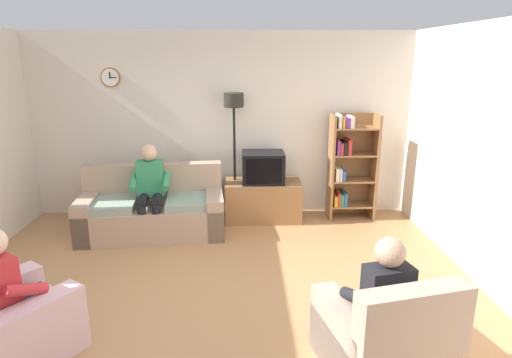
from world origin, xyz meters
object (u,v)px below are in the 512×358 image
(bookshelf, at_px, (349,164))
(person_in_left_armchair, at_px, (11,286))
(couch, at_px, (153,211))
(tv, at_px, (263,167))
(tv_stand, at_px, (263,200))
(floor_lamp, at_px, (234,121))
(person_on_couch, at_px, (150,186))
(person_in_right_armchair, at_px, (380,297))
(armchair_near_window, at_px, (6,327))
(armchair_near_bookshelf, at_px, (382,340))

(bookshelf, bearing_deg, person_in_left_armchair, -138.06)
(couch, relative_size, person_in_left_armchair, 1.76)
(tv, distance_m, person_in_left_armchair, 3.63)
(tv_stand, bearing_deg, floor_lamp, 166.50)
(floor_lamp, distance_m, person_on_couch, 1.50)
(couch, xyz_separation_m, person_in_right_armchair, (2.26, -2.73, 0.29))
(person_on_couch, bearing_deg, tv_stand, 21.13)
(armchair_near_window, bearing_deg, person_in_right_armchair, -3.24)
(floor_lamp, distance_m, person_in_right_armchair, 3.60)
(floor_lamp, relative_size, armchair_near_bookshelf, 1.78)
(floor_lamp, xyz_separation_m, person_on_couch, (-1.10, -0.68, -0.75))
(bookshelf, xyz_separation_m, armchair_near_window, (-3.43, -3.11, -0.52))
(couch, distance_m, person_in_right_armchair, 3.55)
(couch, distance_m, bookshelf, 2.89)
(person_on_couch, bearing_deg, couch, 95.78)
(couch, relative_size, tv_stand, 1.79)
(tv_stand, height_order, tv, tv)
(tv_stand, distance_m, person_in_right_armchair, 3.30)
(armchair_near_bookshelf, bearing_deg, floor_lamp, 109.01)
(bookshelf, relative_size, person_on_couch, 1.25)
(tv, bearing_deg, floor_lamp, 163.35)
(tv_stand, bearing_deg, person_on_couch, -158.87)
(floor_lamp, height_order, armchair_near_window, floor_lamp)
(couch, relative_size, armchair_near_bookshelf, 1.90)
(tv, distance_m, armchair_near_bookshelf, 3.39)
(tv, bearing_deg, armchair_near_bookshelf, -76.99)
(floor_lamp, xyz_separation_m, armchair_near_window, (-1.75, -3.14, -1.16))
(couch, relative_size, person_in_right_armchair, 1.76)
(floor_lamp, xyz_separation_m, armchair_near_bookshelf, (1.17, -3.39, -1.16))
(tv, distance_m, bookshelf, 1.27)
(person_on_couch, distance_m, person_in_right_armchair, 3.45)
(floor_lamp, bearing_deg, person_in_right_armchair, -70.83)
(floor_lamp, distance_m, person_in_left_armchair, 3.61)
(bookshelf, height_order, person_in_right_armchair, bookshelf)
(couch, distance_m, floor_lamp, 1.69)
(bookshelf, distance_m, person_in_left_armchair, 4.55)
(tv, xyz_separation_m, person_in_left_armchair, (-2.11, -2.94, -0.20))
(couch, distance_m, armchair_near_window, 2.64)
(person_in_right_armchair, bearing_deg, tv, 103.02)
(tv_stand, height_order, armchair_near_bookshelf, armchair_near_bookshelf)
(tv_stand, height_order, person_in_right_armchair, person_in_right_armchair)
(armchair_near_window, relative_size, armchair_near_bookshelf, 1.14)
(person_on_couch, height_order, person_in_right_armchair, person_on_couch)
(tv_stand, distance_m, person_on_couch, 1.67)
(tv_stand, distance_m, floor_lamp, 1.23)
(tv, height_order, floor_lamp, floor_lamp)
(couch, height_order, person_on_couch, person_on_couch)
(couch, bearing_deg, tv, 16.47)
(armchair_near_window, bearing_deg, tv_stand, 54.50)
(armchair_near_bookshelf, bearing_deg, bookshelf, 81.34)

